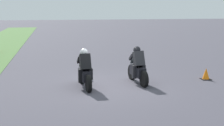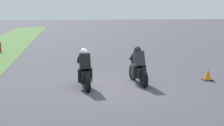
# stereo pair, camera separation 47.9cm
# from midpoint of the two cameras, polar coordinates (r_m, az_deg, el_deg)

# --- Properties ---
(ground_plane) EXTENTS (120.00, 120.00, 0.00)m
(ground_plane) POSITION_cam_midpoint_polar(r_m,az_deg,el_deg) (13.24, -1.14, -3.85)
(ground_plane) COLOR #43404A
(rider_lane_a) EXTENTS (2.04, 0.58, 1.51)m
(rider_lane_a) POSITION_cam_midpoint_polar(r_m,az_deg,el_deg) (13.50, 3.43, -0.89)
(rider_lane_a) COLOR black
(rider_lane_a) RESTS_ON ground_plane
(rider_lane_b) EXTENTS (2.04, 0.56, 1.51)m
(rider_lane_b) POSITION_cam_midpoint_polar(r_m,az_deg,el_deg) (12.81, -5.74, -1.51)
(rider_lane_b) COLOR black
(rider_lane_b) RESTS_ON ground_plane
(traffic_cone) EXTENTS (0.40, 0.40, 0.50)m
(traffic_cone) POSITION_cam_midpoint_polar(r_m,az_deg,el_deg) (14.71, 14.93, -1.87)
(traffic_cone) COLOR black
(traffic_cone) RESTS_ON ground_plane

